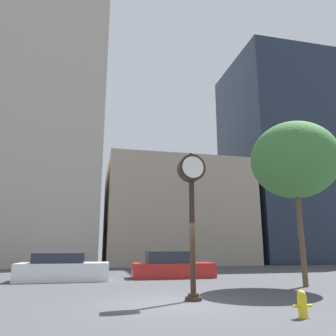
# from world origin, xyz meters

# --- Properties ---
(ground_plane) EXTENTS (200.00, 200.00, 0.00)m
(ground_plane) POSITION_xyz_m (0.00, 0.00, 0.00)
(ground_plane) COLOR #424247
(building_tall_tower) EXTENTS (12.83, 12.00, 41.73)m
(building_tall_tower) POSITION_xyz_m (-8.31, 24.00, 20.87)
(building_tall_tower) COLOR #ADA393
(building_tall_tower) RESTS_ON ground_plane
(building_storefront_row) EXTENTS (14.33, 12.00, 10.31)m
(building_storefront_row) POSITION_xyz_m (5.97, 24.00, 5.15)
(building_storefront_row) COLOR gray
(building_storefront_row) RESTS_ON ground_plane
(building_glass_modern) EXTENTS (13.28, 12.00, 24.41)m
(building_glass_modern) POSITION_xyz_m (20.43, 24.00, 12.20)
(building_glass_modern) COLOR #1E2838
(building_glass_modern) RESTS_ON ground_plane
(street_clock) EXTENTS (0.95, 0.56, 5.03)m
(street_clock) POSITION_xyz_m (0.84, 0.36, 3.55)
(street_clock) COLOR black
(street_clock) RESTS_ON ground_plane
(car_white) EXTENTS (4.66, 2.08, 1.40)m
(car_white) POSITION_xyz_m (-3.89, 7.91, 0.60)
(car_white) COLOR silver
(car_white) RESTS_ON ground_plane
(car_red) EXTENTS (4.69, 1.88, 1.45)m
(car_red) POSITION_xyz_m (2.04, 8.30, 0.61)
(car_red) COLOR red
(car_red) RESTS_ON ground_plane
(fire_hydrant_near) EXTENTS (0.51, 0.22, 0.66)m
(fire_hydrant_near) POSITION_xyz_m (2.69, -2.81, 0.33)
(fire_hydrant_near) COLOR yellow
(fire_hydrant_near) RESTS_ON ground_plane
(bare_tree) EXTENTS (4.09, 4.09, 7.60)m
(bare_tree) POSITION_xyz_m (6.78, 2.87, 5.75)
(bare_tree) COLOR brown
(bare_tree) RESTS_ON ground_plane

